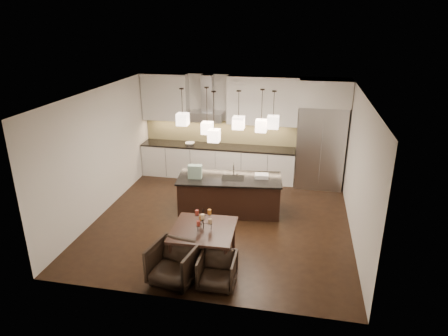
% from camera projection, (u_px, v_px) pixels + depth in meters
% --- Properties ---
extents(floor, '(5.50, 5.50, 0.02)m').
position_uv_depth(floor, '(222.00, 220.00, 8.87)').
color(floor, black).
rests_on(floor, ground).
extents(ceiling, '(5.50, 5.50, 0.02)m').
position_uv_depth(ceiling, '(222.00, 93.00, 7.87)').
color(ceiling, white).
rests_on(ceiling, wall_back).
extents(wall_back, '(5.50, 0.02, 2.80)m').
position_uv_depth(wall_back, '(242.00, 127.00, 10.90)').
color(wall_back, silver).
rests_on(wall_back, ground).
extents(wall_front, '(5.50, 0.02, 2.80)m').
position_uv_depth(wall_front, '(185.00, 222.00, 5.84)').
color(wall_front, silver).
rests_on(wall_front, ground).
extents(wall_left, '(0.02, 5.50, 2.80)m').
position_uv_depth(wall_left, '(101.00, 152.00, 8.87)').
color(wall_left, silver).
rests_on(wall_left, ground).
extents(wall_right, '(0.02, 5.50, 2.80)m').
position_uv_depth(wall_right, '(359.00, 169.00, 7.87)').
color(wall_right, silver).
rests_on(wall_right, ground).
extents(refrigerator, '(1.20, 0.72, 2.15)m').
position_uv_depth(refrigerator, '(320.00, 147.00, 10.28)').
color(refrigerator, '#B7B7BA').
rests_on(refrigerator, floor).
extents(fridge_panel, '(1.26, 0.72, 0.65)m').
position_uv_depth(fridge_panel, '(325.00, 93.00, 9.78)').
color(fridge_panel, silver).
rests_on(fridge_panel, refrigerator).
extents(lower_cabinets, '(4.21, 0.62, 0.88)m').
position_uv_depth(lower_cabinets, '(218.00, 162.00, 11.05)').
color(lower_cabinets, silver).
rests_on(lower_cabinets, floor).
extents(countertop, '(4.21, 0.66, 0.04)m').
position_uv_depth(countertop, '(218.00, 147.00, 10.89)').
color(countertop, black).
rests_on(countertop, lower_cabinets).
extents(backsplash, '(4.21, 0.02, 0.63)m').
position_uv_depth(backsplash, '(220.00, 132.00, 11.05)').
color(backsplash, '#D7CB87').
rests_on(backsplash, countertop).
extents(upper_cab_left, '(1.25, 0.35, 1.25)m').
position_uv_depth(upper_cab_left, '(165.00, 97.00, 10.83)').
color(upper_cab_left, silver).
rests_on(upper_cab_left, wall_back).
extents(upper_cab_right, '(1.85, 0.35, 1.25)m').
position_uv_depth(upper_cab_right, '(263.00, 101.00, 10.35)').
color(upper_cab_right, silver).
rests_on(upper_cab_right, wall_back).
extents(hood_canopy, '(0.90, 0.52, 0.24)m').
position_uv_depth(hood_canopy, '(207.00, 116.00, 10.70)').
color(hood_canopy, '#B7B7BA').
rests_on(hood_canopy, wall_back).
extents(hood_chimney, '(0.30, 0.28, 0.96)m').
position_uv_depth(hood_chimney, '(207.00, 93.00, 10.59)').
color(hood_chimney, '#B7B7BA').
rests_on(hood_chimney, hood_canopy).
extents(fruit_bowl, '(0.29, 0.29, 0.06)m').
position_uv_depth(fruit_bowl, '(190.00, 144.00, 10.97)').
color(fruit_bowl, silver).
rests_on(fruit_bowl, countertop).
extents(island_body, '(2.34, 1.15, 0.79)m').
position_uv_depth(island_body, '(229.00, 195.00, 9.12)').
color(island_body, black).
rests_on(island_body, floor).
extents(island_top, '(2.42, 1.23, 0.04)m').
position_uv_depth(island_top, '(230.00, 178.00, 8.98)').
color(island_top, black).
rests_on(island_top, island_body).
extents(faucet, '(0.11, 0.22, 0.34)m').
position_uv_depth(faucet, '(234.00, 169.00, 8.99)').
color(faucet, silver).
rests_on(faucet, island_top).
extents(tote_bag, '(0.32, 0.20, 0.31)m').
position_uv_depth(tote_bag, '(195.00, 172.00, 8.90)').
color(tote_bag, '#1E5539').
rests_on(tote_bag, island_top).
extents(food_container, '(0.33, 0.25, 0.09)m').
position_uv_depth(food_container, '(262.00, 176.00, 8.95)').
color(food_container, silver).
rests_on(food_container, island_top).
extents(dining_table, '(1.15, 1.15, 0.67)m').
position_uv_depth(dining_table, '(204.00, 245.00, 7.26)').
color(dining_table, black).
rests_on(dining_table, floor).
extents(candelabra, '(0.33, 0.33, 0.39)m').
position_uv_depth(candelabra, '(203.00, 219.00, 7.07)').
color(candelabra, black).
rests_on(candelabra, dining_table).
extents(candle_a, '(0.07, 0.07, 0.09)m').
position_uv_depth(candle_a, '(210.00, 221.00, 7.07)').
color(candle_a, beige).
rests_on(candle_a, candelabra).
extents(candle_b, '(0.07, 0.07, 0.09)m').
position_uv_depth(candle_b, '(201.00, 218.00, 7.19)').
color(candle_b, orange).
rests_on(candle_b, candelabra).
extents(candle_c, '(0.07, 0.07, 0.09)m').
position_uv_depth(candle_c, '(198.00, 223.00, 7.00)').
color(candle_c, maroon).
rests_on(candle_c, candelabra).
extents(candle_d, '(0.07, 0.07, 0.09)m').
position_uv_depth(candle_d, '(209.00, 212.00, 7.09)').
color(candle_d, orange).
rests_on(candle_d, candelabra).
extents(candle_e, '(0.07, 0.07, 0.09)m').
position_uv_depth(candle_e, '(197.00, 213.00, 7.07)').
color(candle_e, maroon).
rests_on(candle_e, candelabra).
extents(candle_f, '(0.07, 0.07, 0.09)m').
position_uv_depth(candle_f, '(203.00, 217.00, 6.92)').
color(candle_f, beige).
rests_on(candle_f, candelabra).
extents(armchair_left, '(0.87, 0.89, 0.69)m').
position_uv_depth(armchair_left, '(174.00, 263.00, 6.69)').
color(armchair_left, black).
rests_on(armchair_left, floor).
extents(armchair_right, '(0.62, 0.64, 0.57)m').
position_uv_depth(armchair_right, '(217.00, 271.00, 6.60)').
color(armchair_right, black).
rests_on(armchair_right, floor).
extents(pendant_a, '(0.24, 0.24, 0.26)m').
position_uv_depth(pendant_a, '(183.00, 119.00, 8.70)').
color(pendant_a, beige).
rests_on(pendant_a, ceiling).
extents(pendant_b, '(0.24, 0.24, 0.26)m').
position_uv_depth(pendant_b, '(207.00, 128.00, 8.92)').
color(pendant_b, beige).
rests_on(pendant_b, ceiling).
extents(pendant_c, '(0.24, 0.24, 0.26)m').
position_uv_depth(pendant_c, '(238.00, 123.00, 8.44)').
color(pendant_c, beige).
rests_on(pendant_c, ceiling).
extents(pendant_d, '(0.24, 0.24, 0.26)m').
position_uv_depth(pendant_d, '(261.00, 126.00, 8.64)').
color(pendant_d, beige).
rests_on(pendant_d, ceiling).
extents(pendant_e, '(0.24, 0.24, 0.26)m').
position_uv_depth(pendant_e, '(273.00, 122.00, 8.40)').
color(pendant_e, beige).
rests_on(pendant_e, ceiling).
extents(pendant_f, '(0.24, 0.24, 0.26)m').
position_uv_depth(pendant_f, '(214.00, 136.00, 8.47)').
color(pendant_f, beige).
rests_on(pendant_f, ceiling).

